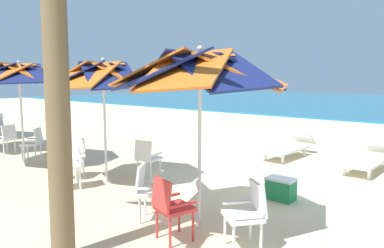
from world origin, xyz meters
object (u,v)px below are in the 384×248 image
(beach_umbrella_0, at_px, (200,72))
(sun_lounger_1, at_px, (289,147))
(plastic_chair_1, at_px, (170,205))
(cooler_box, at_px, (281,189))
(plastic_chair_6, at_px, (34,142))
(sun_lounger_0, at_px, (369,158))
(palm_tree_1, at_px, (55,21))
(beach_umbrella_2, at_px, (19,75))
(plastic_chair_5, at_px, (73,163))
(beach_umbrella_1, at_px, (103,76))
(plastic_chair_0, at_px, (149,188))
(plastic_chair_3, at_px, (73,155))
(plastic_chair_2, at_px, (248,211))
(plastic_chair_4, at_px, (147,157))
(plastic_chair_8, at_px, (6,137))

(beach_umbrella_0, height_order, sun_lounger_1, beach_umbrella_0)
(plastic_chair_1, bearing_deg, cooler_box, 81.70)
(plastic_chair_6, height_order, sun_lounger_0, plastic_chair_6)
(plastic_chair_6, distance_m, palm_tree_1, 6.29)
(beach_umbrella_2, relative_size, palm_tree_1, 0.60)
(plastic_chair_5, relative_size, sun_lounger_0, 0.40)
(beach_umbrella_1, relative_size, cooler_box, 5.16)
(plastic_chair_0, distance_m, plastic_chair_3, 3.05)
(plastic_chair_2, bearing_deg, plastic_chair_4, 158.60)
(plastic_chair_0, height_order, plastic_chair_8, same)
(plastic_chair_8, bearing_deg, plastic_chair_5, -5.90)
(plastic_chair_5, bearing_deg, sun_lounger_0, 52.64)
(sun_lounger_1, bearing_deg, plastic_chair_3, -118.12)
(plastic_chair_3, xyz_separation_m, sun_lounger_0, (4.75, 4.93, -0.22))
(plastic_chair_6, bearing_deg, plastic_chair_4, 11.81)
(beach_umbrella_0, relative_size, beach_umbrella_2, 1.00)
(plastic_chair_2, bearing_deg, sun_lounger_1, 110.17)
(beach_umbrella_2, bearing_deg, plastic_chair_6, 129.50)
(beach_umbrella_0, xyz_separation_m, beach_umbrella_2, (-5.76, 0.03, 0.03))
(cooler_box, bearing_deg, sun_lounger_0, 79.05)
(plastic_chair_3, distance_m, cooler_box, 4.44)
(plastic_chair_2, bearing_deg, plastic_chair_5, -178.95)
(beach_umbrella_1, xyz_separation_m, plastic_chair_3, (-0.86, -0.24, -1.71))
(plastic_chair_3, distance_m, plastic_chair_6, 2.34)
(beach_umbrella_1, height_order, plastic_chair_8, beach_umbrella_1)
(plastic_chair_5, bearing_deg, plastic_chair_6, 168.35)
(plastic_chair_5, height_order, plastic_chair_8, same)
(plastic_chair_0, relative_size, palm_tree_1, 0.20)
(beach_umbrella_1, bearing_deg, beach_umbrella_0, -9.21)
(plastic_chair_0, bearing_deg, plastic_chair_4, 138.87)
(plastic_chair_2, height_order, plastic_chair_3, same)
(plastic_chair_5, relative_size, sun_lounger_1, 0.40)
(palm_tree_1, bearing_deg, plastic_chair_6, 158.33)
(plastic_chair_8, bearing_deg, plastic_chair_6, 7.44)
(plastic_chair_2, xyz_separation_m, plastic_chair_6, (-6.98, 0.55, 0.00))
(palm_tree_1, bearing_deg, sun_lounger_0, 76.64)
(plastic_chair_1, distance_m, beach_umbrella_2, 6.04)
(beach_umbrella_0, relative_size, plastic_chair_8, 3.01)
(plastic_chair_1, relative_size, cooler_box, 1.73)
(plastic_chair_4, distance_m, beach_umbrella_2, 3.93)
(sun_lounger_0, distance_m, sun_lounger_1, 2.07)
(sun_lounger_0, xyz_separation_m, sun_lounger_1, (-2.06, 0.10, 0.00))
(beach_umbrella_1, xyz_separation_m, beach_umbrella_2, (-2.85, -0.45, 0.06))
(plastic_chair_0, distance_m, plastic_chair_5, 2.33)
(plastic_chair_0, bearing_deg, beach_umbrella_0, 19.43)
(plastic_chair_5, relative_size, cooler_box, 1.73)
(beach_umbrella_1, distance_m, sun_lounger_1, 5.47)
(plastic_chair_6, bearing_deg, beach_umbrella_0, -4.13)
(sun_lounger_0, bearing_deg, plastic_chair_6, -146.30)
(plastic_chair_4, distance_m, cooler_box, 2.89)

